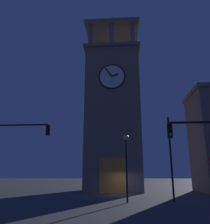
% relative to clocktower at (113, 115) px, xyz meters
% --- Properties ---
extents(ground_plane, '(200.00, 200.00, 0.00)m').
position_rel_clocktower_xyz_m(ground_plane, '(-1.18, 5.65, -10.17)').
color(ground_plane, '#424247').
extents(clocktower, '(7.80, 7.87, 26.56)m').
position_rel_clocktower_xyz_m(clocktower, '(0.00, 0.00, 0.00)').
color(clocktower, '#75665B').
rests_on(clocktower, ground_plane).
extents(traffic_signal_near, '(2.86, 0.41, 5.47)m').
position_rel_clocktower_xyz_m(traffic_signal_near, '(-5.34, 19.59, -6.74)').
color(traffic_signal_near, black).
rests_on(traffic_signal_near, ground_plane).
extents(traffic_signal_mid, '(4.50, 0.41, 6.86)m').
position_rel_clocktower_xyz_m(traffic_signal_mid, '(-6.48, 11.78, -5.61)').
color(traffic_signal_mid, black).
rests_on(traffic_signal_mid, ground_plane).
extents(traffic_signal_far, '(4.45, 0.41, 6.29)m').
position_rel_clocktower_xyz_m(traffic_signal_far, '(7.14, 15.12, -6.03)').
color(traffic_signal_far, black).
rests_on(traffic_signal_far, ground_plane).
extents(street_lamp, '(0.44, 0.44, 5.26)m').
position_rel_clocktower_xyz_m(street_lamp, '(-1.47, 12.50, -6.51)').
color(street_lamp, black).
rests_on(street_lamp, ground_plane).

